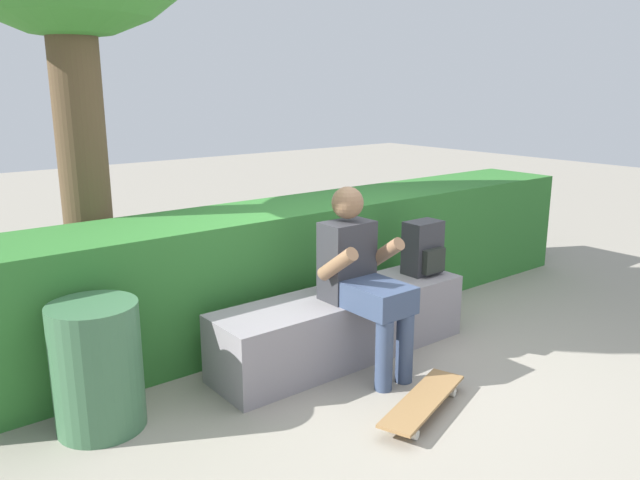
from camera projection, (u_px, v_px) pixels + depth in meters
ground_plane at (375, 372)px, 4.09m from camera, size 24.00×24.00×0.00m
bench_main at (343, 325)px, 4.29m from camera, size 1.92×0.49×0.46m
person_skater at (362, 274)px, 4.00m from camera, size 0.49×0.62×1.21m
skateboard_near_person at (423, 401)px, 3.57m from camera, size 0.82×0.45×0.09m
backpack_on_bench at (424, 248)px, 4.65m from camera, size 0.28×0.23×0.40m
hedge_row at (316, 259)px, 5.04m from camera, size 5.51×0.75×0.94m
trash_bin at (97, 367)px, 3.36m from camera, size 0.48×0.48×0.72m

